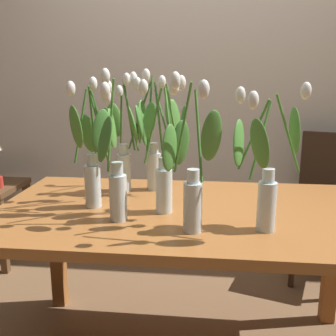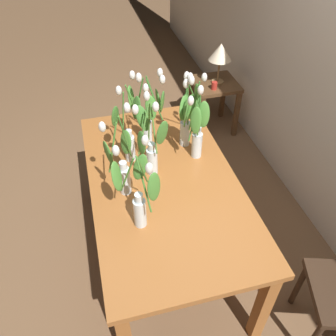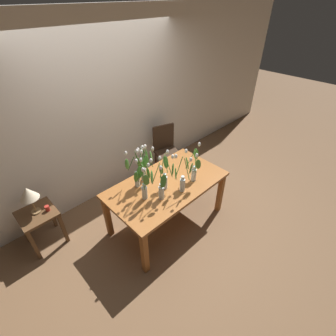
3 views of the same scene
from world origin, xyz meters
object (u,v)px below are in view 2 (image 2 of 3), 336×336
object	(u,v)px
tulip_vase_3	(149,115)
table_lamp	(220,53)
dining_table	(163,190)
tulip_vase_6	(129,135)
tulip_vase_2	(139,196)
side_table	(214,93)
tulip_vase_0	(150,147)
tulip_vase_4	(188,119)
tulip_vase_5	(195,127)
pillar_candle	(214,86)
tulip_vase_1	(122,168)

from	to	relation	value
tulip_vase_3	table_lamp	xyz separation A→B (m)	(-1.04, 0.91, -0.11)
dining_table	tulip_vase_3	distance (m)	0.50
tulip_vase_6	table_lamp	world-z (taller)	tulip_vase_6
tulip_vase_2	side_table	world-z (taller)	tulip_vase_2
dining_table	tulip_vase_0	distance (m)	0.32
tulip_vase_2	tulip_vase_4	bearing A→B (deg)	143.01
tulip_vase_0	tulip_vase_2	distance (m)	0.40
tulip_vase_5	tulip_vase_3	bearing A→B (deg)	-132.17
tulip_vase_0	tulip_vase_2	world-z (taller)	tulip_vase_0
side_table	table_lamp	world-z (taller)	table_lamp
tulip_vase_6	pillar_candle	size ratio (longest dim) A/B	7.66
table_lamp	tulip_vase_3	bearing A→B (deg)	-41.42
tulip_vase_0	tulip_vase_5	distance (m)	0.31
tulip_vase_1	pillar_candle	bearing A→B (deg)	141.14
tulip_vase_4	table_lamp	xyz separation A→B (m)	(-1.12, 0.67, -0.10)
tulip_vase_0	table_lamp	distance (m)	1.66
tulip_vase_1	tulip_vase_6	bearing A→B (deg)	163.49
tulip_vase_2	tulip_vase_3	world-z (taller)	tulip_vase_3
tulip_vase_6	tulip_vase_1	bearing A→B (deg)	-16.51
tulip_vase_6	pillar_candle	distance (m)	1.47
tulip_vase_0	tulip_vase_4	xyz separation A→B (m)	(-0.22, 0.30, -0.00)
dining_table	tulip_vase_2	xyz separation A→B (m)	(0.29, -0.20, 0.30)
tulip_vase_4	pillar_candle	bearing A→B (deg)	149.67
tulip_vase_0	side_table	distance (m)	1.73
tulip_vase_0	tulip_vase_2	bearing A→B (deg)	-21.11
tulip_vase_2	tulip_vase_3	size ratio (longest dim) A/B	0.97
dining_table	side_table	distance (m)	1.70
dining_table	side_table	size ratio (longest dim) A/B	2.91
table_lamp	pillar_candle	world-z (taller)	table_lamp
tulip_vase_4	pillar_candle	size ratio (longest dim) A/B	7.51
tulip_vase_2	tulip_vase_4	world-z (taller)	tulip_vase_4
table_lamp	pillar_candle	bearing A→B (deg)	-34.19
tulip_vase_5	tulip_vase_1	bearing A→B (deg)	-67.76
tulip_vase_1	dining_table	bearing A→B (deg)	98.28
tulip_vase_0	pillar_candle	size ratio (longest dim) A/B	7.31
tulip_vase_1	tulip_vase_4	bearing A→B (deg)	124.22
tulip_vase_3	tulip_vase_5	xyz separation A→B (m)	(0.22, 0.24, 0.01)
tulip_vase_1	tulip_vase_3	size ratio (longest dim) A/B	1.04
tulip_vase_2	tulip_vase_3	xyz separation A→B (m)	(-0.68, 0.20, 0.02)
dining_table	tulip_vase_2	bearing A→B (deg)	-34.31
dining_table	tulip_vase_5	distance (m)	0.45
tulip_vase_6	table_lamp	size ratio (longest dim) A/B	1.44
tulip_vase_0	tulip_vase_5	xyz separation A→B (m)	(-0.09, 0.30, 0.03)
side_table	pillar_candle	distance (m)	0.21
tulip_vase_2	table_lamp	size ratio (longest dim) A/B	1.32
tulip_vase_0	tulip_vase_3	size ratio (longest dim) A/B	1.01
tulip_vase_2	tulip_vase_5	size ratio (longest dim) A/B	0.91
dining_table	tulip_vase_0	xyz separation A→B (m)	(-0.08, -0.06, 0.31)
dining_table	tulip_vase_6	bearing A→B (deg)	-149.42
tulip_vase_0	tulip_vase_3	world-z (taller)	tulip_vase_0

